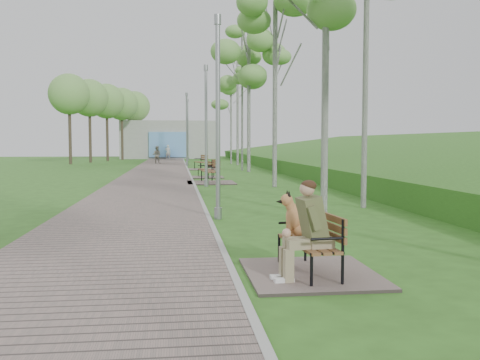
# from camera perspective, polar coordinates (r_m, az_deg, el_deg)

# --- Properties ---
(ground) EXTENTS (120.00, 120.00, 0.00)m
(ground) POSITION_cam_1_polar(r_m,az_deg,el_deg) (7.68, -1.27, -8.99)
(ground) COLOR #2F591C
(ground) RESTS_ON ground
(walkway) EXTENTS (3.50, 67.00, 0.04)m
(walkway) POSITION_cam_1_polar(r_m,az_deg,el_deg) (29.01, -8.85, 0.61)
(walkway) COLOR #6F605A
(walkway) RESTS_ON ground
(kerb) EXTENTS (0.10, 67.00, 0.05)m
(kerb) POSITION_cam_1_polar(r_m,az_deg,el_deg) (29.00, -5.39, 0.65)
(kerb) COLOR #999993
(kerb) RESTS_ON ground
(embankment) EXTENTS (14.00, 70.00, 1.60)m
(embankment) POSITION_cam_1_polar(r_m,az_deg,el_deg) (30.30, 18.01, 0.57)
(embankment) COLOR #3F8428
(embankment) RESTS_ON ground
(building_north) EXTENTS (10.00, 5.20, 4.00)m
(building_north) POSITION_cam_1_polar(r_m,az_deg,el_deg) (58.42, -7.62, 4.26)
(building_north) COLOR #9E9E99
(building_north) RESTS_ON ground
(bench_main) EXTENTS (1.68, 1.86, 1.46)m
(bench_main) POSITION_cam_1_polar(r_m,az_deg,el_deg) (6.99, 6.98, -6.90)
(bench_main) COLOR #6F605A
(bench_main) RESTS_ON ground
(bench_second) EXTENTS (2.00, 2.23, 1.23)m
(bench_second) POSITION_cam_1_polar(r_m,az_deg,el_deg) (22.72, -3.20, 0.25)
(bench_second) COLOR #6F605A
(bench_second) RESTS_ON ground
(bench_third) EXTENTS (1.61, 1.78, 0.99)m
(bench_third) POSITION_cam_1_polar(r_m,az_deg,el_deg) (26.33, -3.65, 0.65)
(bench_third) COLOR #6F605A
(bench_third) RESTS_ON ground
(bench_far) EXTENTS (1.89, 2.10, 1.16)m
(bench_far) POSITION_cam_1_polar(r_m,az_deg,el_deg) (34.08, -4.20, 1.48)
(bench_far) COLOR #6F605A
(bench_far) RESTS_ON ground
(lamp_post_near) EXTENTS (0.18, 0.18, 4.54)m
(lamp_post_near) POSITION_cam_1_polar(r_m,az_deg,el_deg) (11.98, -2.37, 5.90)
(lamp_post_near) COLOR gray
(lamp_post_near) RESTS_ON ground
(lamp_post_second) EXTENTS (0.18, 0.18, 4.72)m
(lamp_post_second) POSITION_cam_1_polar(r_m,az_deg,el_deg) (20.93, -3.64, 5.33)
(lamp_post_second) COLOR gray
(lamp_post_second) RESTS_ON ground
(lamp_post_third) EXTENTS (0.21, 0.21, 5.33)m
(lamp_post_third) POSITION_cam_1_polar(r_m,az_deg,el_deg) (39.18, -5.69, 5.13)
(lamp_post_third) COLOR gray
(lamp_post_third) RESTS_ON ground
(lamp_post_far) EXTENTS (0.22, 0.22, 5.73)m
(lamp_post_far) POSITION_cam_1_polar(r_m,az_deg,el_deg) (49.90, -5.59, 5.11)
(lamp_post_far) COLOR gray
(lamp_post_far) RESTS_ON ground
(pedestrian_near) EXTENTS (0.57, 0.40, 1.49)m
(pedestrian_near) POSITION_cam_1_polar(r_m,az_deg,el_deg) (55.33, -7.69, 2.98)
(pedestrian_near) COLOR white
(pedestrian_near) RESTS_ON ground
(pedestrian_far) EXTENTS (0.82, 0.72, 1.44)m
(pedestrian_far) POSITION_cam_1_polar(r_m,az_deg,el_deg) (43.34, -8.87, 2.66)
(pedestrian_far) COLOR gray
(pedestrian_far) RESTS_ON ground
(birch_mid_a) EXTENTS (2.36, 2.36, 7.36)m
(birch_mid_a) POSITION_cam_1_polar(r_m,az_deg,el_deg) (21.06, 3.78, 15.11)
(birch_mid_a) COLOR silver
(birch_mid_a) RESTS_ON ground
(birch_mid_c) EXTENTS (2.89, 2.89, 8.58)m
(birch_mid_c) POSITION_cam_1_polar(r_m,az_deg,el_deg) (31.70, 0.95, 13.13)
(birch_mid_c) COLOR silver
(birch_mid_c) RESTS_ON ground
(birch_far_a) EXTENTS (2.48, 2.48, 9.25)m
(birch_far_a) POSITION_cam_1_polar(r_m,az_deg,el_deg) (30.66, 3.70, 14.43)
(birch_far_a) COLOR silver
(birch_far_a) RESTS_ON ground
(birch_far_b) EXTENTS (2.29, 2.29, 8.89)m
(birch_far_b) POSITION_cam_1_polar(r_m,az_deg,el_deg) (33.35, 0.23, 13.09)
(birch_far_b) COLOR silver
(birch_far_b) RESTS_ON ground
(birch_far_c) EXTENTS (2.36, 2.36, 9.02)m
(birch_far_c) POSITION_cam_1_polar(r_m,az_deg,el_deg) (41.16, -0.26, 11.50)
(birch_far_c) COLOR silver
(birch_far_c) RESTS_ON ground
(birch_distant_a) EXTENTS (2.29, 2.29, 7.02)m
(birch_distant_a) POSITION_cam_1_polar(r_m,az_deg,el_deg) (43.35, -0.97, 9.04)
(birch_distant_a) COLOR silver
(birch_distant_a) RESTS_ON ground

